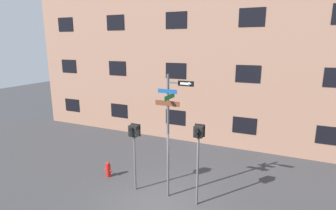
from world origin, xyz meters
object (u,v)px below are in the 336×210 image
object	(u,v)px
street_sign_pole	(170,126)
pedestrian_signal_left	(134,139)
pedestrian_signal_right	(198,144)
fire_hydrant	(108,169)

from	to	relation	value
street_sign_pole	pedestrian_signal_left	bearing A→B (deg)	-176.03
street_sign_pole	pedestrian_signal_right	distance (m)	1.19
street_sign_pole	pedestrian_signal_right	size ratio (longest dim) A/B	1.55
pedestrian_signal_left	pedestrian_signal_right	world-z (taller)	pedestrian_signal_right
street_sign_pole	fire_hydrant	distance (m)	3.96
pedestrian_signal_left	pedestrian_signal_right	xyz separation A→B (m)	(2.53, 0.04, 0.17)
street_sign_pole	pedestrian_signal_left	world-z (taller)	street_sign_pole
pedestrian_signal_left	fire_hydrant	distance (m)	2.49
pedestrian_signal_right	fire_hydrant	size ratio (longest dim) A/B	4.45
street_sign_pole	fire_hydrant	size ratio (longest dim) A/B	6.92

